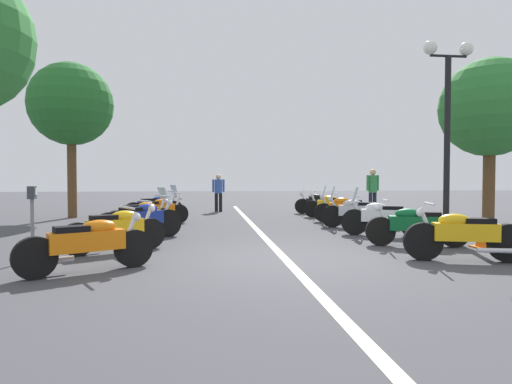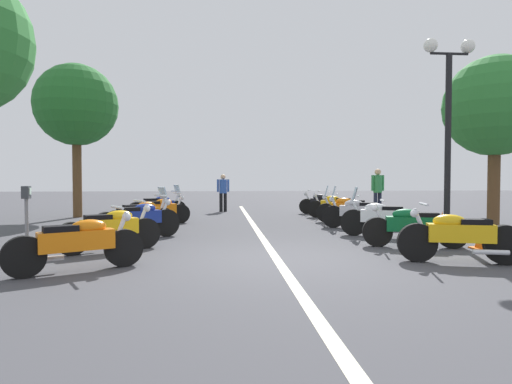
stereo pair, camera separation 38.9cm
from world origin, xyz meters
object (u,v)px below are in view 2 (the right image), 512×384
object	(u,v)px
motorcycle_left_row_4	(159,210)
roadside_tree_1	(76,106)
roadside_tree_0	(495,107)
motorcycle_right_row_4	(349,208)
motorcycle_right_row_2	(382,217)
motorcycle_right_row_0	(459,236)
traffic_cone_0	(482,235)
bystander_1	(378,188)
motorcycle_right_row_6	(323,203)
parking_meter	(27,208)
motorcycle_right_row_5	(337,206)
motorcycle_right_row_3	(359,212)
traffic_cone_1	(442,224)
street_lamp_twin_globe	(448,102)
motorcycle_left_row_1	(111,229)
motorcycle_left_row_3	(142,214)
motorcycle_right_row_1	(413,226)
bystander_0	(223,190)
motorcycle_left_row_5	(158,206)
traffic_cone_2	(403,217)
motorcycle_left_row_2	(138,219)
motorcycle_left_row_0	(78,243)

from	to	relation	value
motorcycle_left_row_4	roadside_tree_1	world-z (taller)	roadside_tree_1
roadside_tree_0	motorcycle_right_row_4	bearing A→B (deg)	59.00
motorcycle_left_row_4	motorcycle_right_row_2	distance (m)	6.67
motorcycle_right_row_0	roadside_tree_1	size ratio (longest dim) A/B	0.36
traffic_cone_0	roadside_tree_1	world-z (taller)	roadside_tree_1
motorcycle_right_row_4	bystander_1	bearing A→B (deg)	-112.82
roadside_tree_1	motorcycle_right_row_6	bearing A→B (deg)	-86.43
parking_meter	roadside_tree_1	distance (m)	9.02
motorcycle_right_row_5	motorcycle_right_row_3	bearing A→B (deg)	106.43
motorcycle_right_row_2	roadside_tree_0	world-z (taller)	roadside_tree_0
motorcycle_left_row_4	motorcycle_right_row_3	size ratio (longest dim) A/B	0.91
traffic_cone_1	street_lamp_twin_globe	bearing A→B (deg)	161.61
motorcycle_left_row_1	motorcycle_left_row_3	size ratio (longest dim) A/B	1.08
motorcycle_right_row_1	motorcycle_right_row_3	distance (m)	3.34
motorcycle_right_row_2	bystander_1	size ratio (longest dim) A/B	1.09
motorcycle_left_row_1	bystander_0	bearing A→B (deg)	47.10
motorcycle_left_row_3	motorcycle_right_row_2	world-z (taller)	motorcycle_right_row_2
motorcycle_left_row_5	motorcycle_right_row_4	world-z (taller)	motorcycle_left_row_5
motorcycle_right_row_4	roadside_tree_1	bearing A→B (deg)	-1.38
traffic_cone_1	traffic_cone_2	bearing A→B (deg)	4.20
street_lamp_twin_globe	roadside_tree_1	distance (m)	12.39
motorcycle_right_row_1	motorcycle_right_row_5	bearing A→B (deg)	-76.85
motorcycle_right_row_4	street_lamp_twin_globe	bearing A→B (deg)	122.34
motorcycle_left_row_2	traffic_cone_0	distance (m)	7.45
motorcycle_left_row_4	traffic_cone_1	size ratio (longest dim) A/B	3.09
motorcycle_left_row_1	motorcycle_left_row_3	bearing A→B (deg)	60.04
street_lamp_twin_globe	motorcycle_left_row_0	bearing A→B (deg)	111.10
motorcycle_left_row_2	motorcycle_right_row_4	size ratio (longest dim) A/B	0.89
street_lamp_twin_globe	roadside_tree_0	bearing A→B (deg)	-53.56
roadside_tree_0	parking_meter	bearing A→B (deg)	107.51
motorcycle_right_row_3	traffic_cone_2	xyz separation A→B (m)	(0.26, -1.40, -0.18)
motorcycle_left_row_4	motorcycle_right_row_0	size ratio (longest dim) A/B	0.95
motorcycle_right_row_3	traffic_cone_2	size ratio (longest dim) A/B	3.39
motorcycle_right_row_6	parking_meter	bearing A→B (deg)	70.90
motorcycle_right_row_3	motorcycle_right_row_0	bearing A→B (deg)	109.54
motorcycle_left_row_3	motorcycle_right_row_0	xyz separation A→B (m)	(-4.84, -6.13, 0.01)
motorcycle_left_row_0	motorcycle_left_row_3	xyz separation A→B (m)	(4.99, -0.03, 0.01)
motorcycle_left_row_4	motorcycle_right_row_0	xyz separation A→B (m)	(-6.48, -5.91, 0.02)
motorcycle_left_row_4	street_lamp_twin_globe	distance (m)	8.57
motorcycle_right_row_5	roadside_tree_0	size ratio (longest dim) A/B	0.43
motorcycle_left_row_0	motorcycle_left_row_5	distance (m)	8.35
motorcycle_left_row_4	motorcycle_right_row_6	size ratio (longest dim) A/B	1.00
parking_meter	traffic_cone_0	distance (m)	8.66
motorcycle_left_row_3	motorcycle_left_row_4	distance (m)	1.65
motorcycle_right_row_5	motorcycle_left_row_2	bearing A→B (deg)	58.54
bystander_1	motorcycle_left_row_5	bearing A→B (deg)	-93.56
roadside_tree_0	motorcycle_right_row_3	bearing A→B (deg)	81.46
motorcycle_right_row_6	motorcycle_left_row_3	bearing A→B (deg)	59.59
roadside_tree_0	motorcycle_left_row_5	bearing A→B (deg)	68.72
motorcycle_right_row_0	motorcycle_right_row_5	world-z (taller)	motorcycle_right_row_0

